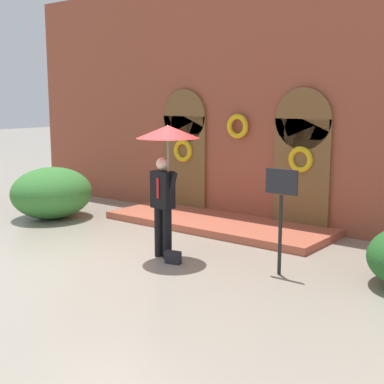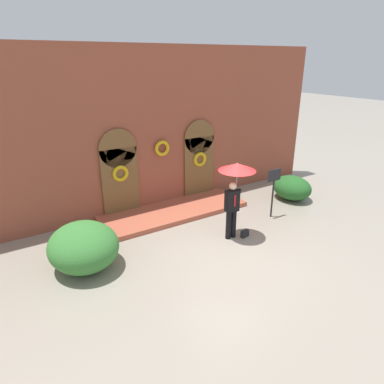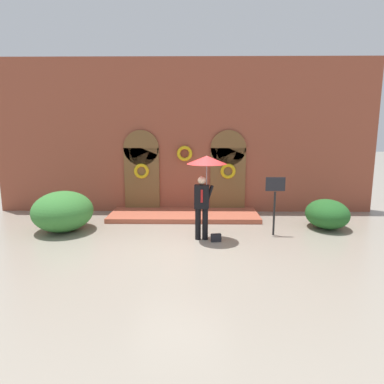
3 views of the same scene
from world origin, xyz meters
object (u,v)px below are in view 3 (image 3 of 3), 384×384
at_px(handbag, 216,238).
at_px(sign_post, 275,196).
at_px(person_with_umbrella, 205,172).
at_px(shrub_left, 63,211).
at_px(shrub_right, 327,214).

height_order(handbag, sign_post, sign_post).
bearing_deg(person_with_umbrella, sign_post, 11.90).
height_order(person_with_umbrella, handbag, person_with_umbrella).
distance_m(person_with_umbrella, sign_post, 2.20).
xyz_separation_m(person_with_umbrella, sign_post, (2.02, 0.43, -0.75)).
bearing_deg(sign_post, shrub_left, 176.65).
relative_size(person_with_umbrella, sign_post, 1.37).
height_order(sign_post, shrub_right, sign_post).
xyz_separation_m(sign_post, shrub_right, (1.84, 0.76, -0.71)).
bearing_deg(person_with_umbrella, handbag, -33.62).
bearing_deg(shrub_right, shrub_left, -177.25).
xyz_separation_m(handbag, sign_post, (1.72, 0.63, 1.05)).
bearing_deg(person_with_umbrella, shrub_right, 17.14).
distance_m(handbag, shrub_right, 3.84).
relative_size(shrub_left, shrub_right, 1.26).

